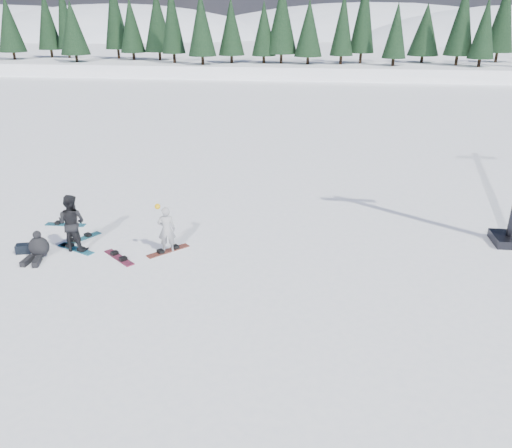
{
  "coord_description": "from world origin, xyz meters",
  "views": [
    {
      "loc": [
        5.64,
        -13.23,
        7.21
      ],
      "look_at": [
        3.63,
        1.21,
        1.1
      ],
      "focal_mm": 35.0,
      "sensor_mm": 36.0,
      "label": 1
    }
  ],
  "objects_px": {
    "gear_bag": "(23,249)",
    "snowboard_loose_b": "(119,258)",
    "snowboard_loose_c": "(66,225)",
    "snowboarder_man": "(72,223)",
    "snowboarder_woman": "(166,229)",
    "seated_rider": "(38,248)",
    "snowboard_loose_a": "(81,239)"
  },
  "relations": [
    {
      "from": "gear_bag",
      "to": "snowboard_loose_a",
      "type": "distance_m",
      "value": 1.86
    },
    {
      "from": "seated_rider",
      "to": "gear_bag",
      "type": "distance_m",
      "value": 0.77
    },
    {
      "from": "gear_bag",
      "to": "snowboard_loose_b",
      "type": "relative_size",
      "value": 0.3
    },
    {
      "from": "gear_bag",
      "to": "snowboard_loose_c",
      "type": "bearing_deg",
      "value": 85.3
    },
    {
      "from": "snowboarder_woman",
      "to": "snowboarder_man",
      "type": "distance_m",
      "value": 3.11
    },
    {
      "from": "snowboarder_man",
      "to": "gear_bag",
      "type": "relative_size",
      "value": 4.28
    },
    {
      "from": "seated_rider",
      "to": "snowboard_loose_b",
      "type": "height_order",
      "value": "seated_rider"
    },
    {
      "from": "snowboard_loose_a",
      "to": "snowboard_loose_b",
      "type": "distance_m",
      "value": 2.22
    },
    {
      "from": "snowboarder_woman",
      "to": "snowboard_loose_b",
      "type": "relative_size",
      "value": 1.14
    },
    {
      "from": "snowboard_loose_c",
      "to": "snowboarder_woman",
      "type": "bearing_deg",
      "value": -22.16
    },
    {
      "from": "gear_bag",
      "to": "snowboard_loose_b",
      "type": "bearing_deg",
      "value": 1.06
    },
    {
      "from": "seated_rider",
      "to": "snowboard_loose_c",
      "type": "bearing_deg",
      "value": 92.78
    },
    {
      "from": "snowboarder_man",
      "to": "seated_rider",
      "type": "height_order",
      "value": "snowboarder_man"
    },
    {
      "from": "gear_bag",
      "to": "snowboard_loose_a",
      "type": "bearing_deg",
      "value": 42.45
    },
    {
      "from": "snowboarder_man",
      "to": "snowboarder_woman",
      "type": "bearing_deg",
      "value": -168.67
    },
    {
      "from": "snowboarder_woman",
      "to": "snowboard_loose_b",
      "type": "height_order",
      "value": "snowboarder_woman"
    },
    {
      "from": "snowboard_loose_c",
      "to": "snowboard_loose_b",
      "type": "bearing_deg",
      "value": -39.57
    },
    {
      "from": "snowboarder_man",
      "to": "snowboard_loose_c",
      "type": "distance_m",
      "value": 2.55
    },
    {
      "from": "gear_bag",
      "to": "snowboard_loose_a",
      "type": "height_order",
      "value": "gear_bag"
    },
    {
      "from": "snowboarder_woman",
      "to": "snowboarder_man",
      "type": "bearing_deg",
      "value": -8.52
    },
    {
      "from": "gear_bag",
      "to": "snowboard_loose_c",
      "type": "relative_size",
      "value": 0.3
    },
    {
      "from": "snowboarder_man",
      "to": "seated_rider",
      "type": "distance_m",
      "value": 1.29
    },
    {
      "from": "snowboard_loose_c",
      "to": "snowboard_loose_a",
      "type": "distance_m",
      "value": 1.65
    },
    {
      "from": "snowboarder_woman",
      "to": "snowboard_loose_a",
      "type": "xyz_separation_m",
      "value": [
        -3.29,
        0.49,
        -0.78
      ]
    },
    {
      "from": "snowboard_loose_c",
      "to": "snowboarder_man",
      "type": "bearing_deg",
      "value": -56.65
    },
    {
      "from": "snowboarder_woman",
      "to": "seated_rider",
      "type": "distance_m",
      "value": 4.11
    },
    {
      "from": "seated_rider",
      "to": "snowboard_loose_c",
      "type": "relative_size",
      "value": 0.75
    },
    {
      "from": "seated_rider",
      "to": "snowboard_loose_b",
      "type": "bearing_deg",
      "value": -0.74
    },
    {
      "from": "snowboard_loose_b",
      "to": "snowboarder_woman",
      "type": "bearing_deg",
      "value": 65.51
    },
    {
      "from": "snowboarder_man",
      "to": "snowboard_loose_b",
      "type": "bearing_deg",
      "value": 172.11
    },
    {
      "from": "seated_rider",
      "to": "snowboard_loose_a",
      "type": "relative_size",
      "value": 0.75
    },
    {
      "from": "snowboarder_man",
      "to": "snowboard_loose_b",
      "type": "distance_m",
      "value": 1.97
    }
  ]
}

